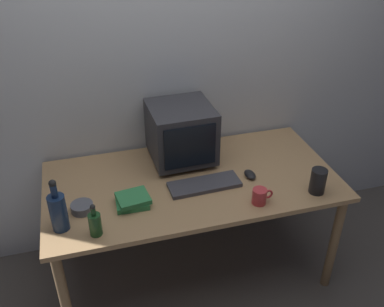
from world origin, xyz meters
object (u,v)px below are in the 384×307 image
at_px(bottle_short, 95,223).
at_px(mug, 260,196).
at_px(bottle_tall, 58,211).
at_px(book_stack, 133,200).
at_px(crt_monitor, 181,133).
at_px(keyboard, 204,184).
at_px(computer_mouse, 250,175).
at_px(metal_canister, 318,181).
at_px(cd_spindle, 82,207).

distance_m(bottle_short, mug, 0.89).
distance_m(bottle_tall, book_stack, 0.40).
height_order(crt_monitor, mug, crt_monitor).
bearing_deg(bottle_tall, bottle_short, -28.61).
distance_m(keyboard, bottle_tall, 0.83).
distance_m(keyboard, computer_mouse, 0.29).
xyz_separation_m(keyboard, bottle_short, (-0.64, -0.24, 0.06)).
xyz_separation_m(keyboard, metal_canister, (0.60, -0.22, 0.06)).
relative_size(computer_mouse, metal_canister, 0.67).
bearing_deg(keyboard, bottle_short, -161.61).
xyz_separation_m(bottle_short, book_stack, (0.21, 0.18, -0.04)).
bearing_deg(crt_monitor, mug, -61.18).
bearing_deg(metal_canister, mug, -179.22).
bearing_deg(computer_mouse, crt_monitor, 134.71).
relative_size(crt_monitor, book_stack, 2.08).
bearing_deg(crt_monitor, cd_spindle, -151.07).
relative_size(keyboard, bottle_short, 2.25).
distance_m(bottle_tall, mug, 1.06).
distance_m(crt_monitor, keyboard, 0.37).
height_order(computer_mouse, book_stack, book_stack).
xyz_separation_m(crt_monitor, keyboard, (0.06, -0.32, -0.18)).
xyz_separation_m(crt_monitor, computer_mouse, (0.35, -0.31, -0.17)).
relative_size(keyboard, cd_spindle, 3.50).
height_order(book_stack, cd_spindle, book_stack).
distance_m(bottle_tall, metal_canister, 1.42).
distance_m(crt_monitor, computer_mouse, 0.49).
bearing_deg(mug, computer_mouse, 79.83).
bearing_deg(bottle_short, keyboard, 20.49).
xyz_separation_m(bottle_short, cd_spindle, (-0.06, 0.20, -0.05)).
height_order(bottle_tall, mug, bottle_tall).
relative_size(bottle_short, mug, 1.55).
bearing_deg(cd_spindle, bottle_short, -74.33).
relative_size(book_stack, metal_canister, 1.28).
xyz_separation_m(computer_mouse, bottle_tall, (-1.10, -0.16, 0.09)).
height_order(computer_mouse, metal_canister, metal_canister).
distance_m(cd_spindle, metal_canister, 1.32).
height_order(keyboard, bottle_tall, bottle_tall).
distance_m(keyboard, cd_spindle, 0.70).
relative_size(computer_mouse, book_stack, 0.52).
xyz_separation_m(bottle_short, mug, (0.89, 0.01, -0.02)).
relative_size(bottle_tall, metal_canister, 2.01).
xyz_separation_m(bottle_tall, book_stack, (0.38, 0.09, -0.08)).
bearing_deg(metal_canister, computer_mouse, 142.30).
distance_m(bottle_short, cd_spindle, 0.22).
bearing_deg(bottle_short, crt_monitor, 43.69).
xyz_separation_m(computer_mouse, cd_spindle, (-0.99, -0.05, 0.00)).
relative_size(computer_mouse, mug, 0.83).
relative_size(keyboard, computer_mouse, 4.20).
xyz_separation_m(crt_monitor, mug, (0.30, -0.55, -0.15)).
xyz_separation_m(computer_mouse, metal_canister, (0.31, -0.24, 0.06)).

